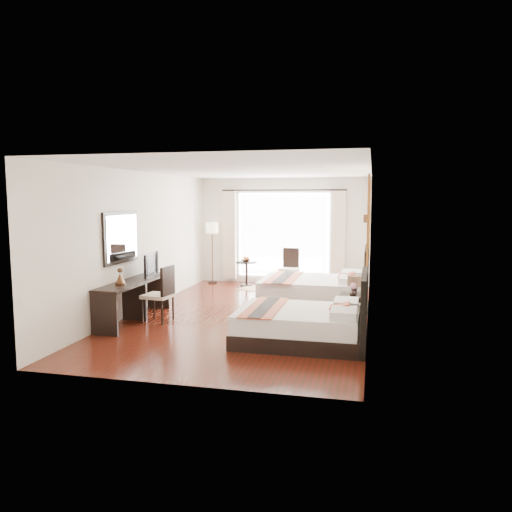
% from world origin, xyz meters
% --- Properties ---
extents(floor, '(4.50, 7.50, 0.01)m').
position_xyz_m(floor, '(0.00, 0.00, -0.01)').
color(floor, '#37160A').
rests_on(floor, ground).
extents(ceiling, '(4.50, 7.50, 0.02)m').
position_xyz_m(ceiling, '(0.00, 0.00, 2.79)').
color(ceiling, white).
rests_on(ceiling, wall_headboard).
extents(wall_headboard, '(0.01, 7.50, 2.80)m').
position_xyz_m(wall_headboard, '(2.25, 0.00, 1.40)').
color(wall_headboard, silver).
rests_on(wall_headboard, floor).
extents(wall_desk, '(0.01, 7.50, 2.80)m').
position_xyz_m(wall_desk, '(-2.25, 0.00, 1.40)').
color(wall_desk, silver).
rests_on(wall_desk, floor).
extents(wall_window, '(4.50, 0.01, 2.80)m').
position_xyz_m(wall_window, '(0.00, 3.75, 1.40)').
color(wall_window, silver).
rests_on(wall_window, floor).
extents(wall_entry, '(4.50, 0.01, 2.80)m').
position_xyz_m(wall_entry, '(0.00, -3.75, 1.40)').
color(wall_entry, silver).
rests_on(wall_entry, floor).
extents(window_glass, '(2.40, 0.02, 2.20)m').
position_xyz_m(window_glass, '(0.00, 3.73, 1.30)').
color(window_glass, white).
rests_on(window_glass, wall_window).
extents(sheer_curtain, '(2.30, 0.02, 2.10)m').
position_xyz_m(sheer_curtain, '(0.00, 3.67, 1.30)').
color(sheer_curtain, white).
rests_on(sheer_curtain, wall_window).
extents(drape_left, '(0.35, 0.14, 2.35)m').
position_xyz_m(drape_left, '(-1.45, 3.63, 1.28)').
color(drape_left, beige).
rests_on(drape_left, floor).
extents(drape_right, '(0.35, 0.14, 2.35)m').
position_xyz_m(drape_right, '(1.45, 3.63, 1.28)').
color(drape_right, beige).
rests_on(drape_right, floor).
extents(art_panel_near, '(0.03, 0.50, 1.35)m').
position_xyz_m(art_panel_near, '(2.23, -1.58, 1.95)').
color(art_panel_near, maroon).
rests_on(art_panel_near, wall_headboard).
extents(art_panel_far, '(0.03, 0.50, 1.35)m').
position_xyz_m(art_panel_far, '(2.23, 1.16, 1.95)').
color(art_panel_far, maroon).
rests_on(art_panel_far, wall_headboard).
extents(wall_sconce, '(0.10, 0.14, 0.14)m').
position_xyz_m(wall_sconce, '(2.19, -0.34, 1.92)').
color(wall_sconce, '#3F2516').
rests_on(wall_sconce, wall_headboard).
extents(mirror_frame, '(0.04, 1.25, 0.95)m').
position_xyz_m(mirror_frame, '(-2.22, -0.89, 1.55)').
color(mirror_frame, black).
rests_on(mirror_frame, wall_desk).
extents(mirror_glass, '(0.01, 1.12, 0.82)m').
position_xyz_m(mirror_glass, '(-2.19, -0.89, 1.55)').
color(mirror_glass, white).
rests_on(mirror_glass, mirror_frame).
extents(bed_near, '(2.02, 1.57, 1.14)m').
position_xyz_m(bed_near, '(1.29, -1.58, 0.30)').
color(bed_near, black).
rests_on(bed_near, floor).
extents(bed_far, '(2.23, 1.74, 1.26)m').
position_xyz_m(bed_far, '(1.19, 1.16, 0.33)').
color(bed_far, black).
rests_on(bed_far, floor).
extents(nightstand, '(0.47, 0.58, 0.56)m').
position_xyz_m(nightstand, '(1.99, -0.34, 0.28)').
color(nightstand, black).
rests_on(nightstand, floor).
extents(table_lamp, '(0.25, 0.25, 0.39)m').
position_xyz_m(table_lamp, '(2.00, -0.28, 0.77)').
color(table_lamp, black).
rests_on(table_lamp, nightstand).
extents(vase, '(0.13, 0.13, 0.14)m').
position_xyz_m(vase, '(2.00, -0.53, 0.57)').
color(vase, black).
rests_on(vase, nightstand).
extents(console_desk, '(0.50, 2.20, 0.76)m').
position_xyz_m(console_desk, '(-1.99, -0.89, 0.38)').
color(console_desk, black).
rests_on(console_desk, floor).
extents(television, '(0.21, 0.80, 0.46)m').
position_xyz_m(television, '(-1.97, -0.34, 0.98)').
color(television, black).
rests_on(television, console_desk).
extents(bronze_figurine, '(0.19, 0.19, 0.27)m').
position_xyz_m(bronze_figurine, '(-1.99, -1.39, 0.89)').
color(bronze_figurine, '#3F2516').
rests_on(bronze_figurine, console_desk).
extents(desk_chair, '(0.53, 0.53, 1.04)m').
position_xyz_m(desk_chair, '(-1.50, -0.88, 0.32)').
color(desk_chair, '#C7B199').
rests_on(desk_chair, floor).
extents(floor_lamp, '(0.33, 0.33, 1.64)m').
position_xyz_m(floor_lamp, '(-1.85, 3.37, 1.38)').
color(floor_lamp, black).
rests_on(floor_lamp, floor).
extents(side_table, '(0.55, 0.55, 0.64)m').
position_xyz_m(side_table, '(-0.87, 3.21, 0.32)').
color(side_table, black).
rests_on(side_table, floor).
extents(fruit_bowl, '(0.25, 0.25, 0.06)m').
position_xyz_m(fruit_bowl, '(-0.87, 3.17, 0.67)').
color(fruit_bowl, '#432418').
rests_on(fruit_bowl, side_table).
extents(window_chair, '(0.51, 0.51, 0.99)m').
position_xyz_m(window_chair, '(0.24, 3.24, 0.30)').
color(window_chair, '#C7B199').
rests_on(window_chair, floor).
extents(jute_rug, '(1.25, 0.97, 0.01)m').
position_xyz_m(jute_rug, '(-0.35, 2.81, 0.01)').
color(jute_rug, tan).
rests_on(jute_rug, floor).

